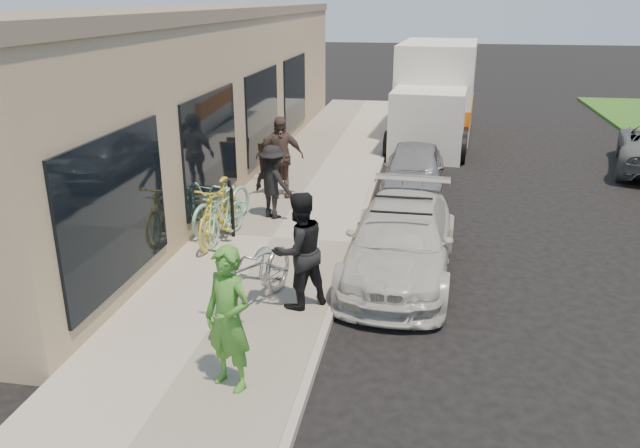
{
  "coord_description": "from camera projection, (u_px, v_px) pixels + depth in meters",
  "views": [
    {
      "loc": [
        0.82,
        -7.75,
        4.45
      ],
      "look_at": [
        -0.8,
        1.44,
        1.05
      ],
      "focal_mm": 35.0,
      "sensor_mm": 36.0,
      "label": 1
    }
  ],
  "objects": [
    {
      "name": "ground",
      "position": [
        358.0,
        331.0,
        8.82
      ],
      "size": [
        120.0,
        120.0,
        0.0
      ],
      "primitive_type": "plane",
      "color": "black",
      "rests_on": "ground"
    },
    {
      "name": "sidewalk",
      "position": [
        272.0,
        241.0,
        11.9
      ],
      "size": [
        3.0,
        34.0,
        0.15
      ],
      "primitive_type": "cube",
      "color": "#A29C92",
      "rests_on": "ground"
    },
    {
      "name": "curb",
      "position": [
        353.0,
        246.0,
        11.65
      ],
      "size": [
        0.12,
        34.0,
        0.13
      ],
      "primitive_type": "cube",
      "color": "#9E9790",
      "rests_on": "ground"
    },
    {
      "name": "storefront",
      "position": [
        197.0,
        92.0,
        16.35
      ],
      "size": [
        3.6,
        20.0,
        4.22
      ],
      "color": "tan",
      "rests_on": "ground"
    },
    {
      "name": "bike_rack",
      "position": [
        231.0,
        203.0,
        12.0
      ],
      "size": [
        0.29,
        0.63,
        0.95
      ],
      "rotation": [
        0.0,
        0.0,
        0.38
      ],
      "color": "black",
      "rests_on": "sidewalk"
    },
    {
      "name": "sandwich_board",
      "position": [
        273.0,
        160.0,
        15.49
      ],
      "size": [
        0.59,
        0.6,
        0.96
      ],
      "rotation": [
        0.0,
        0.0,
        0.01
      ],
      "color": "black",
      "rests_on": "sidewalk"
    },
    {
      "name": "sedan_white",
      "position": [
        401.0,
        240.0,
        10.44
      ],
      "size": [
        1.93,
        4.33,
        1.27
      ],
      "rotation": [
        0.0,
        0.0,
        -0.05
      ],
      "color": "silver",
      "rests_on": "ground"
    },
    {
      "name": "sedan_silver",
      "position": [
        414.0,
        169.0,
        14.82
      ],
      "size": [
        1.48,
        3.54,
        1.2
      ],
      "primitive_type": "imported",
      "rotation": [
        0.0,
        0.0,
        -0.02
      ],
      "color": "gray",
      "rests_on": "ground"
    },
    {
      "name": "moving_truck",
      "position": [
        435.0,
        98.0,
        20.28
      ],
      "size": [
        2.79,
        6.43,
        3.09
      ],
      "rotation": [
        0.0,
        0.0,
        -0.07
      ],
      "color": "silver",
      "rests_on": "ground"
    },
    {
      "name": "tandem_bike",
      "position": [
        255.0,
        275.0,
        8.91
      ],
      "size": [
        1.24,
        2.26,
        1.13
      ],
      "primitive_type": "imported",
      "rotation": [
        0.0,
        0.0,
        -0.24
      ],
      "color": "silver",
      "rests_on": "sidewalk"
    },
    {
      "name": "woman_rider",
      "position": [
        228.0,
        319.0,
        7.05
      ],
      "size": [
        0.75,
        0.64,
        1.74
      ],
      "primitive_type": "imported",
      "rotation": [
        0.0,
        0.0,
        -0.42
      ],
      "color": "#448A2E",
      "rests_on": "sidewalk"
    },
    {
      "name": "man_standing",
      "position": [
        299.0,
        250.0,
        8.96
      ],
      "size": [
        1.07,
        1.06,
        1.75
      ],
      "primitive_type": "imported",
      "rotation": [
        0.0,
        0.0,
        3.89
      ],
      "color": "black",
      "rests_on": "sidewalk"
    },
    {
      "name": "cruiser_bike_a",
      "position": [
        224.0,
        216.0,
        11.58
      ],
      "size": [
        0.71,
        1.62,
        0.94
      ],
      "primitive_type": "imported",
      "rotation": [
        0.0,
        0.0,
        -0.17
      ],
      "color": "#85C7B1",
      "rests_on": "sidewalk"
    },
    {
      "name": "cruiser_bike_b",
      "position": [
        222.0,
        202.0,
        12.23
      ],
      "size": [
        1.17,
        2.08,
        1.03
      ],
      "primitive_type": "imported",
      "rotation": [
        0.0,
        0.0,
        -0.26
      ],
      "color": "#85C7B1",
      "rests_on": "sidewalk"
    },
    {
      "name": "cruiser_bike_c",
      "position": [
        218.0,
        212.0,
        11.52
      ],
      "size": [
        0.62,
        1.92,
        1.14
      ],
      "primitive_type": "imported",
      "rotation": [
        0.0,
        0.0,
        -0.04
      ],
      "color": "gold",
      "rests_on": "sidewalk"
    },
    {
      "name": "bystander_a",
      "position": [
        273.0,
        182.0,
        12.7
      ],
      "size": [
        1.13,
        0.95,
        1.52
      ],
      "primitive_type": "imported",
      "rotation": [
        0.0,
        0.0,
        2.66
      ],
      "color": "black",
      "rests_on": "sidewalk"
    },
    {
      "name": "bystander_b",
      "position": [
        280.0,
        157.0,
        14.0
      ],
      "size": [
        1.17,
        0.8,
        1.85
      ],
      "primitive_type": "imported",
      "rotation": [
        0.0,
        0.0,
        0.35
      ],
      "color": "brown",
      "rests_on": "sidewalk"
    }
  ]
}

